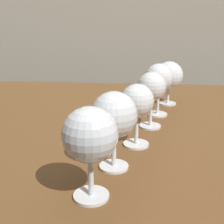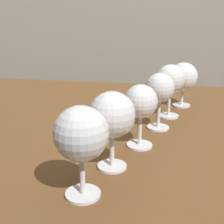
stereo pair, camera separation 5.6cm
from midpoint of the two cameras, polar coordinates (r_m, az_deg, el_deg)
dining_table at (r=0.88m, az=7.97°, el=-6.66°), size 1.50×0.99×0.73m
wine_glass_white at (r=0.47m, az=-2.45°, el=-4.45°), size 0.09×0.09×0.15m
wine_glass_port at (r=0.56m, az=2.85°, el=-0.83°), size 0.09×0.09×0.15m
wine_glass_amber at (r=0.66m, az=7.41°, el=1.69°), size 0.07×0.07×0.14m
wine_glass_rose at (r=0.78m, az=11.00°, el=4.23°), size 0.07×0.07×0.15m
wine_glass_pinot at (r=0.88m, az=12.68°, el=5.88°), size 0.08×0.08×0.15m
wine_glass_merlot at (r=1.00m, az=14.79°, el=6.31°), size 0.09×0.09×0.14m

